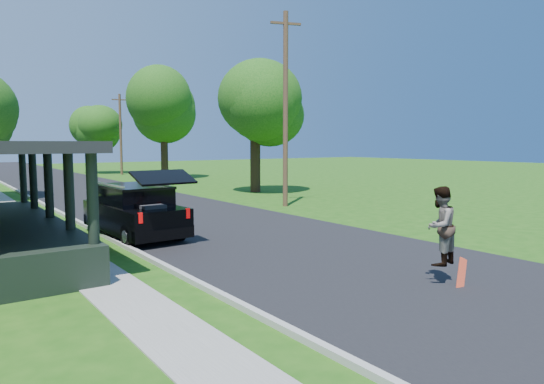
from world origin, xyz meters
TOP-DOWN VIEW (x-y plane):
  - ground at (0.00, 0.00)m, footprint 140.00×140.00m
  - street at (0.00, 20.00)m, footprint 8.00×120.00m
  - curb at (-4.05, 20.00)m, footprint 0.15×120.00m
  - sidewalk at (-5.60, 20.00)m, footprint 1.30×120.00m
  - black_suv at (-3.20, 6.14)m, footprint 2.12×5.00m
  - skateboarder at (0.32, -3.00)m, footprint 0.95×0.81m
  - skateboard at (0.60, -3.39)m, footprint 0.55×0.26m
  - tree_right_near at (8.18, 16.20)m, footprint 6.90×6.47m
  - tree_right_mid at (8.06, 30.20)m, footprint 7.23×6.97m
  - tree_right_far at (4.97, 41.12)m, footprint 5.34×5.39m
  - utility_pole_near at (5.57, 9.50)m, footprint 1.46×0.60m
  - utility_pole_far at (7.00, 38.17)m, footprint 1.50×0.27m

SIDE VIEW (x-z plane):
  - ground at x=0.00m, z-range 0.00..0.00m
  - street at x=0.00m, z-range -0.01..0.01m
  - curb at x=-4.05m, z-range -0.06..0.06m
  - sidewalk at x=-5.60m, z-range -0.01..0.01m
  - skateboard at x=0.60m, z-range -0.11..0.59m
  - black_suv at x=-3.20m, z-range -0.27..2.02m
  - skateboarder at x=0.32m, z-range 0.43..2.16m
  - utility_pole_far at x=7.00m, z-range 0.13..8.00m
  - utility_pole_near at x=5.57m, z-range 0.14..9.44m
  - tree_right_far at x=4.97m, z-range 1.33..9.09m
  - tree_right_near at x=8.18m, z-range 1.35..9.87m
  - tree_right_mid at x=8.06m, z-range 1.58..11.52m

